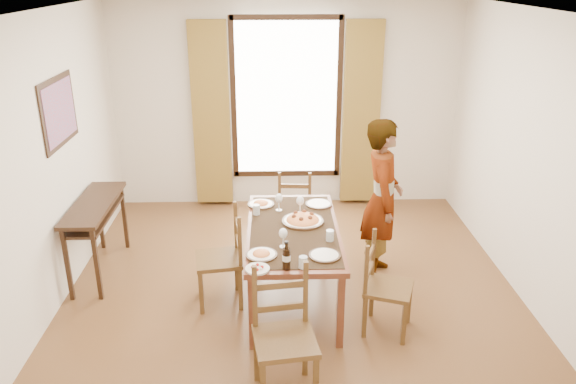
{
  "coord_description": "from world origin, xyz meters",
  "views": [
    {
      "loc": [
        -0.19,
        -4.75,
        3.04
      ],
      "look_at": [
        -0.04,
        0.33,
        1.0
      ],
      "focal_mm": 35.0,
      "sensor_mm": 36.0,
      "label": 1
    }
  ],
  "objects_px": {
    "console_table": "(95,213)",
    "man": "(382,200)",
    "pasta_platter": "(303,218)",
    "dining_table": "(293,235)"
  },
  "relations": [
    {
      "from": "console_table",
      "to": "man",
      "type": "bearing_deg",
      "value": -2.5
    },
    {
      "from": "console_table",
      "to": "pasta_platter",
      "type": "height_order",
      "value": "pasta_platter"
    },
    {
      "from": "console_table",
      "to": "pasta_platter",
      "type": "distance_m",
      "value": 2.18
    },
    {
      "from": "console_table",
      "to": "pasta_platter",
      "type": "bearing_deg",
      "value": -11.99
    },
    {
      "from": "man",
      "to": "pasta_platter",
      "type": "relative_size",
      "value": 4.22
    },
    {
      "from": "dining_table",
      "to": "man",
      "type": "bearing_deg",
      "value": 26.06
    },
    {
      "from": "console_table",
      "to": "dining_table",
      "type": "relative_size",
      "value": 0.71
    },
    {
      "from": "console_table",
      "to": "man",
      "type": "distance_m",
      "value": 2.96
    },
    {
      "from": "console_table",
      "to": "dining_table",
      "type": "bearing_deg",
      "value": -15.94
    },
    {
      "from": "console_table",
      "to": "dining_table",
      "type": "xyz_separation_m",
      "value": [
        2.03,
        -0.58,
        0.0
      ]
    }
  ]
}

